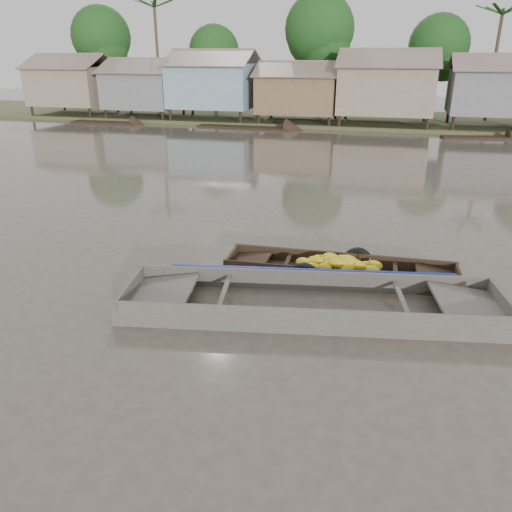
# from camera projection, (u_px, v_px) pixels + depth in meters

# --- Properties ---
(ground) EXTENTS (120.00, 120.00, 0.00)m
(ground) POSITION_uv_depth(u_px,v_px,m) (221.00, 304.00, 10.80)
(ground) COLOR #463F36
(ground) RESTS_ON ground
(riverbank) EXTENTS (120.00, 12.47, 10.22)m
(riverbank) POSITION_uv_depth(u_px,v_px,m) (395.00, 81.00, 37.42)
(riverbank) COLOR #384723
(riverbank) RESTS_ON ground
(banana_boat) EXTENTS (5.60, 1.59, 0.80)m
(banana_boat) POSITION_uv_depth(u_px,v_px,m) (337.00, 270.00, 12.10)
(banana_boat) COLOR black
(banana_boat) RESTS_ON ground
(viewer_boat) EXTENTS (8.16, 3.41, 0.64)m
(viewer_boat) POSITION_uv_depth(u_px,v_px,m) (312.00, 307.00, 10.52)
(viewer_boat) COLOR #3D3833
(viewer_boat) RESTS_ON ground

